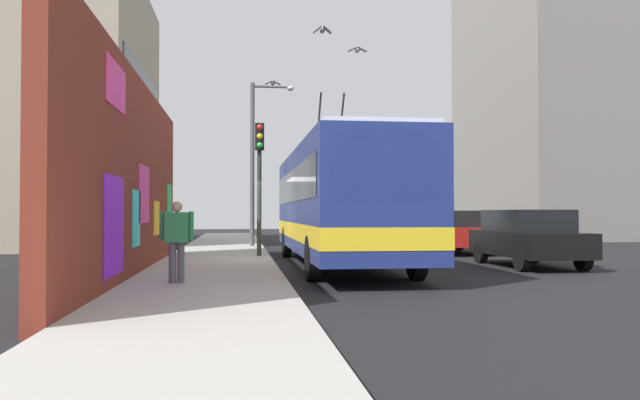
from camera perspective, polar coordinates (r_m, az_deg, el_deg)
The scene contains 13 objects.
ground_plane at distance 18.76m, azimuth -4.39°, elevation -5.75°, with size 80.00×80.00×0.00m, color black.
sidewalk_slab at distance 18.74m, azimuth -9.31°, elevation -5.51°, with size 48.00×3.20×0.15m, color #ADA8A0.
graffiti_wall at distance 14.84m, azimuth -16.59°, elevation 1.89°, with size 13.91×0.32×4.57m.
building_far_left at distance 31.29m, azimuth -22.69°, elevation 7.31°, with size 11.81×7.53×12.13m.
building_far_right at distance 41.04m, azimuth 19.00°, elevation 8.76°, with size 12.93×6.14×17.07m.
city_bus at distance 17.62m, azimuth 1.69°, elevation -0.02°, with size 11.87×2.62×5.12m.
parked_car_black at distance 18.38m, azimuth 18.37°, elevation -3.19°, with size 4.16×1.88×1.58m.
parked_car_red at distance 24.11m, azimuth 11.97°, elevation -2.72°, with size 4.90×1.90×1.58m.
parked_car_navy at distance 29.93m, azimuth 8.11°, elevation -2.44°, with size 4.47×1.77×1.58m.
pedestrian_near_wall at distance 12.35m, azimuth -12.91°, elevation -3.17°, with size 0.22×0.64×1.57m.
traffic_light at distance 19.65m, azimuth -5.53°, elevation 3.08°, with size 0.49×0.28×4.16m.
street_lamp at distance 25.87m, azimuth -5.74°, elevation 4.37°, with size 0.44×1.80×6.70m.
flying_pigeons at distance 18.66m, azimuth -0.62°, elevation 14.76°, with size 7.83×2.72×1.78m.
Camera 1 is at (-18.67, 0.96, 1.49)m, focal length 35.17 mm.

